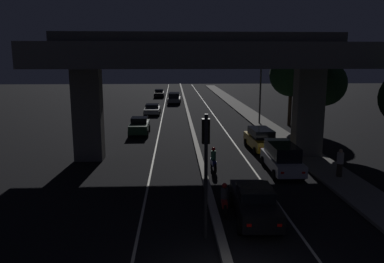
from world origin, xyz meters
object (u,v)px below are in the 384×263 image
Objects in this scene: car_taxi_yellow_third at (261,139)px; car_black_fourth_oncoming at (159,93)px; car_silver_second_oncoming at (152,109)px; motorcycle_red_filtering_near at (224,200)px; traffic_light_left_of_median at (206,155)px; street_lamp at (258,84)px; car_grey_third_oncoming at (174,98)px; pedestrian_on_sidewalk at (340,163)px; car_dark_green_lead_oncoming at (139,126)px; car_white_second at (282,157)px; motorcycle_blue_filtering_mid at (213,161)px; car_black_lead at (254,202)px.

car_black_fourth_oncoming is at bearing 10.74° from car_taxi_yellow_third.
car_silver_second_oncoming is 22.23m from car_black_fourth_oncoming.
car_taxi_yellow_third is 12.79m from motorcycle_red_filtering_near.
traffic_light_left_of_median reaches higher than car_black_fourth_oncoming.
street_lamp reaches higher than car_grey_third_oncoming.
car_silver_second_oncoming is at bearing -0.16° from car_black_fourth_oncoming.
car_black_fourth_oncoming is 50.96m from pedestrian_on_sidewalk.
car_dark_green_lead_oncoming is at bearing 101.98° from traffic_light_left_of_median.
car_white_second reaches higher than motorcycle_red_filtering_near.
car_taxi_yellow_third is at bearing 25.73° from car_silver_second_oncoming.
street_lamp is at bearing 92.22° from pedestrian_on_sidewalk.
car_silver_second_oncoming is 2.31× the size of motorcycle_red_filtering_near.
motorcycle_blue_filtering_mid is at bearing 82.03° from traffic_light_left_of_median.
pedestrian_on_sidewalk reaches higher than motorcycle_blue_filtering_mid.
car_silver_second_oncoming is at bearing 13.28° from car_black_lead.
traffic_light_left_of_median is 34.47m from car_silver_second_oncoming.
car_white_second is at bearing 151.83° from pedestrian_on_sidewalk.
car_grey_third_oncoming is (-8.93, 20.11, -3.49)m from street_lamp.
car_grey_third_oncoming is at bearing 15.23° from car_black_fourth_oncoming.
motorcycle_red_filtering_near is (1.07, 2.36, -2.77)m from traffic_light_left_of_median.
car_taxi_yellow_third is at bearing -100.93° from street_lamp.
car_taxi_yellow_third reaches higher than motorcycle_blue_filtering_mid.
car_grey_third_oncoming is at bearing 6.77° from car_black_lead.
motorcycle_blue_filtering_mid is at bearing 10.03° from car_black_lead.
street_lamp reaches higher than traffic_light_left_of_median.
motorcycle_blue_filtering_mid is at bearing 6.37° from car_grey_third_oncoming.
motorcycle_blue_filtering_mid is 7.54m from pedestrian_on_sidewalk.
street_lamp reaches higher than pedestrian_on_sidewalk.
street_lamp is 1.60× the size of car_grey_third_oncoming.
car_black_lead reaches higher than car_silver_second_oncoming.
traffic_light_left_of_median is 3.79m from motorcycle_red_filtering_near.
car_white_second is at bearing 57.22° from traffic_light_left_of_median.
car_white_second is at bearing 12.68° from car_grey_third_oncoming.
car_grey_third_oncoming reaches higher than car_silver_second_oncoming.
motorcycle_red_filtering_near is at bearing 174.26° from motorcycle_blue_filtering_mid.
motorcycle_blue_filtering_mid is (-6.49, -16.89, -3.79)m from street_lamp.
car_white_second is 1.02× the size of car_taxi_yellow_third.
car_dark_green_lead_oncoming is 13.31m from motorcycle_blue_filtering_mid.
car_dark_green_lead_oncoming is 0.96× the size of car_black_fourth_oncoming.
motorcycle_red_filtering_near reaches higher than car_silver_second_oncoming.
traffic_light_left_of_median reaches higher than pedestrian_on_sidewalk.
car_silver_second_oncoming is 25.60m from motorcycle_blue_filtering_mid.
car_grey_third_oncoming is (3.30, 25.00, 0.13)m from car_dark_green_lead_oncoming.
car_taxi_yellow_third is at bearing -17.14° from motorcycle_red_filtering_near.
car_dark_green_lead_oncoming is (-12.23, -4.89, -3.62)m from street_lamp.
car_silver_second_oncoming is 0.92× the size of car_grey_third_oncoming.
car_grey_third_oncoming is (-6.68, 37.53, -0.01)m from car_white_second.
car_dark_green_lead_oncoming is at bearing 19.70° from motorcycle_red_filtering_near.
street_lamp is at bearing 73.37° from traffic_light_left_of_median.
motorcycle_red_filtering_near is at bearing 65.69° from traffic_light_left_of_median.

